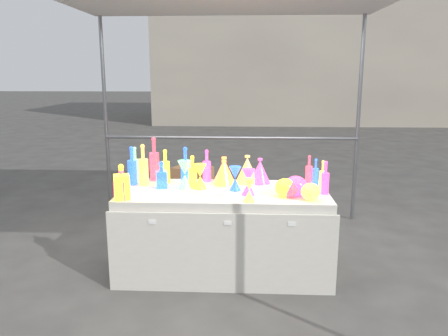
{
  "coord_description": "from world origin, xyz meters",
  "views": [
    {
      "loc": [
        0.18,
        -3.68,
        1.75
      ],
      "look_at": [
        0.0,
        0.0,
        0.95
      ],
      "focal_mm": 35.0,
      "sensor_mm": 36.0,
      "label": 1
    }
  ],
  "objects_px": {
    "bottle_0": "(165,166)",
    "lampshade_0": "(224,172)",
    "globe_0": "(285,189)",
    "display_table": "(224,231)",
    "decanter_0": "(122,182)",
    "cardboard_box_closed": "(193,180)"
  },
  "relations": [
    {
      "from": "globe_0",
      "to": "lampshade_0",
      "type": "height_order",
      "value": "lampshade_0"
    },
    {
      "from": "bottle_0",
      "to": "decanter_0",
      "type": "relative_size",
      "value": 1.08
    },
    {
      "from": "cardboard_box_closed",
      "to": "lampshade_0",
      "type": "height_order",
      "value": "lampshade_0"
    },
    {
      "from": "cardboard_box_closed",
      "to": "lampshade_0",
      "type": "xyz_separation_m",
      "value": [
        0.59,
        -2.41,
        0.67
      ]
    },
    {
      "from": "display_table",
      "to": "lampshade_0",
      "type": "relative_size",
      "value": 8.09
    },
    {
      "from": "bottle_0",
      "to": "globe_0",
      "type": "height_order",
      "value": "bottle_0"
    },
    {
      "from": "lampshade_0",
      "to": "cardboard_box_closed",
      "type": "bearing_deg",
      "value": 83.76
    },
    {
      "from": "display_table",
      "to": "cardboard_box_closed",
      "type": "xyz_separation_m",
      "value": [
        -0.6,
        2.63,
        -0.18
      ]
    },
    {
      "from": "display_table",
      "to": "bottle_0",
      "type": "xyz_separation_m",
      "value": [
        -0.56,
        0.27,
        0.53
      ]
    },
    {
      "from": "cardboard_box_closed",
      "to": "globe_0",
      "type": "bearing_deg",
      "value": -47.08
    },
    {
      "from": "display_table",
      "to": "decanter_0",
      "type": "xyz_separation_m",
      "value": [
        -0.81,
        -0.3,
        0.52
      ]
    },
    {
      "from": "bottle_0",
      "to": "lampshade_0",
      "type": "distance_m",
      "value": 0.55
    },
    {
      "from": "cardboard_box_closed",
      "to": "lampshade_0",
      "type": "bearing_deg",
      "value": -55.05
    },
    {
      "from": "cardboard_box_closed",
      "to": "bottle_0",
      "type": "bearing_deg",
      "value": -67.83
    },
    {
      "from": "bottle_0",
      "to": "globe_0",
      "type": "bearing_deg",
      "value": -22.38
    },
    {
      "from": "bottle_0",
      "to": "lampshade_0",
      "type": "relative_size",
      "value": 1.38
    },
    {
      "from": "globe_0",
      "to": "display_table",
      "type": "bearing_deg",
      "value": 161.92
    },
    {
      "from": "cardboard_box_closed",
      "to": "globe_0",
      "type": "height_order",
      "value": "globe_0"
    },
    {
      "from": "lampshade_0",
      "to": "decanter_0",
      "type": "bearing_deg",
      "value": -166.88
    },
    {
      "from": "cardboard_box_closed",
      "to": "decanter_0",
      "type": "distance_m",
      "value": 3.03
    },
    {
      "from": "decanter_0",
      "to": "lampshade_0",
      "type": "relative_size",
      "value": 1.28
    },
    {
      "from": "cardboard_box_closed",
      "to": "globe_0",
      "type": "xyz_separation_m",
      "value": [
        1.11,
        -2.8,
        0.62
      ]
    }
  ]
}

